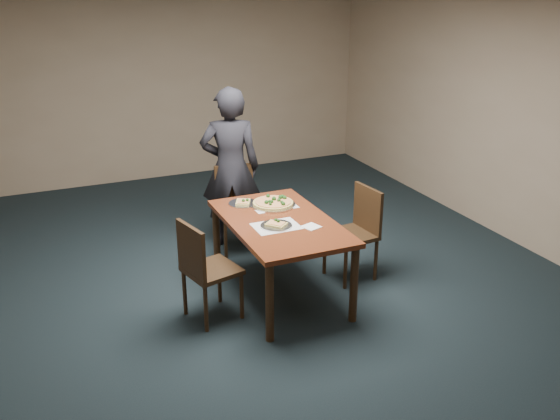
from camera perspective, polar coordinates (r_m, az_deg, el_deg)
name	(u,v)px	position (r m, az deg, el deg)	size (l,w,h in m)	color
ground	(271,298)	(5.87, -0.79, -8.05)	(8.00, 8.00, 0.00)	black
room_shell	(270,114)	(5.25, -0.88, 8.75)	(8.00, 8.00, 8.00)	tan
dining_table	(280,230)	(5.66, 0.00, -1.81)	(0.90, 1.50, 0.75)	#552211
chair_far	(236,203)	(6.73, -4.00, 0.67)	(0.47, 0.47, 0.91)	black
chair_left	(204,266)	(5.35, -6.99, -5.08)	(0.51, 0.51, 0.91)	black
chair_right	(358,227)	(6.12, 7.12, -1.59)	(0.46, 0.46, 0.91)	black
diner	(230,168)	(6.71, -4.56, 3.85)	(0.64, 0.42, 1.75)	black
placemat_main	(273,205)	(5.98, -0.64, 0.45)	(0.42, 0.32, 0.00)	white
placemat_near	(276,226)	(5.49, -0.35, -1.49)	(0.40, 0.30, 0.00)	white
pizza_pan	(273,203)	(5.97, -0.62, 0.65)	(0.43, 0.43, 0.07)	silver
slice_plate_near	(276,225)	(5.49, -0.34, -1.36)	(0.28, 0.28, 0.06)	silver
slice_plate_far	(243,203)	(6.02, -3.40, 0.67)	(0.28, 0.28, 0.06)	silver
napkin	(311,227)	(5.48, 2.88, -1.53)	(0.14, 0.14, 0.01)	white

